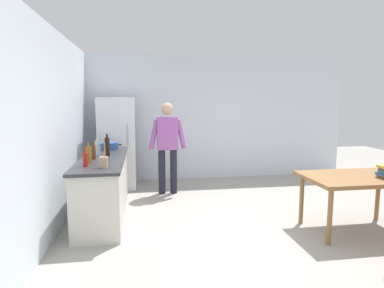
% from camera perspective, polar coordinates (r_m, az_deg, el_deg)
% --- Properties ---
extents(ground_plane, '(14.00, 14.00, 0.00)m').
position_cam_1_polar(ground_plane, '(4.67, 9.80, -14.33)').
color(ground_plane, '#9E998E').
extents(wall_back, '(6.40, 0.12, 2.70)m').
position_cam_1_polar(wall_back, '(7.25, 2.43, 4.59)').
color(wall_back, silver).
rests_on(wall_back, ground_plane).
extents(wall_left, '(0.12, 5.60, 2.70)m').
position_cam_1_polar(wall_left, '(4.47, -24.17, 1.98)').
color(wall_left, silver).
rests_on(wall_left, ground_plane).
extents(kitchen_counter, '(0.64, 2.20, 0.90)m').
position_cam_1_polar(kitchen_counter, '(5.10, -15.25, -7.26)').
color(kitchen_counter, beige).
rests_on(kitchen_counter, ground_plane).
extents(refrigerator, '(0.70, 0.67, 1.80)m').
position_cam_1_polar(refrigerator, '(6.57, -13.01, 0.13)').
color(refrigerator, white).
rests_on(refrigerator, ground_plane).
extents(person, '(0.70, 0.22, 1.70)m').
position_cam_1_polar(person, '(6.01, -4.33, 0.37)').
color(person, '#1E1E2D').
rests_on(person, ground_plane).
extents(dining_table, '(1.40, 0.90, 0.75)m').
position_cam_1_polar(dining_table, '(4.85, 27.15, -5.92)').
color(dining_table, olive).
rests_on(dining_table, ground_plane).
extents(cooking_pot, '(0.40, 0.28, 0.12)m').
position_cam_1_polar(cooking_pot, '(5.77, -14.26, -0.34)').
color(cooking_pot, '#285193').
rests_on(cooking_pot, kitchen_counter).
extents(utensil_jar, '(0.11, 0.11, 0.32)m').
position_cam_1_polar(utensil_jar, '(4.22, -15.27, -3.01)').
color(utensil_jar, tan).
rests_on(utensil_jar, kitchen_counter).
extents(bottle_water_clear, '(0.07, 0.07, 0.30)m').
position_cam_1_polar(bottle_water_clear, '(5.14, -16.29, -0.63)').
color(bottle_water_clear, silver).
rests_on(bottle_water_clear, kitchen_counter).
extents(bottle_wine_dark, '(0.08, 0.08, 0.34)m').
position_cam_1_polar(bottle_wine_dark, '(5.09, -14.69, -0.42)').
color(bottle_wine_dark, black).
rests_on(bottle_wine_dark, kitchen_counter).
extents(bottle_beer_brown, '(0.06, 0.06, 0.26)m').
position_cam_1_polar(bottle_beer_brown, '(4.87, -16.93, -1.34)').
color(bottle_beer_brown, '#5B3314').
rests_on(bottle_beer_brown, kitchen_counter).
extents(bottle_sauce_red, '(0.06, 0.06, 0.24)m').
position_cam_1_polar(bottle_sauce_red, '(4.37, -18.26, -2.53)').
color(bottle_sauce_red, '#B22319').
rests_on(bottle_sauce_red, kitchen_counter).
extents(bottle_oil_amber, '(0.06, 0.06, 0.28)m').
position_cam_1_polar(bottle_oil_amber, '(4.59, -17.71, -1.79)').
color(bottle_oil_amber, '#996619').
rests_on(bottle_oil_amber, kitchen_counter).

